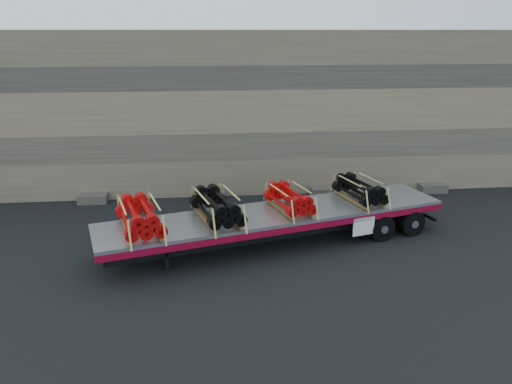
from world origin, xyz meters
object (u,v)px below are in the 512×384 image
Objects in this scene: bundle_front at (140,218)px; bundle_midfront at (217,208)px; bundle_rear at (360,190)px; bundle_midrear at (290,200)px; trailer at (276,228)px.

bundle_midfront is (2.33, 0.66, 0.00)m from bundle_front.
bundle_midfront is 1.13× the size of bundle_rear.
bundle_midfront is 2.56m from bundle_midrear.
bundle_rear is at bearing 0.00° from bundle_midfront.
bundle_midrear is at bearing 0.00° from trailer.
trailer is 4.60m from bundle_front.
bundle_rear reaches higher than bundle_midrear.
bundle_front is at bearing 180.00° from bundle_midrear.
trailer is 5.73× the size of bundle_midrear.
trailer is 1.09m from bundle_midrear.
bundle_midfront is at bearing -0.00° from bundle_front.
bundle_front reaches higher than bundle_rear.
trailer is at bearing -180.00° from bundle_midrear.
bundle_rear is (3.12, 0.88, 0.97)m from trailer.
trailer is 5.65× the size of bundle_rear.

